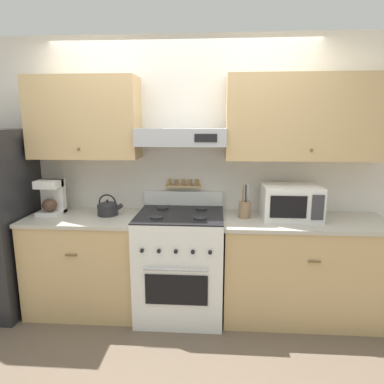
{
  "coord_description": "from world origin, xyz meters",
  "views": [
    {
      "loc": [
        0.31,
        -2.63,
        1.76
      ],
      "look_at": [
        0.11,
        0.28,
        1.16
      ],
      "focal_mm": 32.0,
      "sensor_mm": 36.0,
      "label": 1
    }
  ],
  "objects_px": {
    "stove_range": "(181,263)",
    "coffee_maker": "(51,197)",
    "utensil_crock": "(245,209)",
    "microwave": "(291,202)",
    "tea_kettle": "(108,208)"
  },
  "relations": [
    {
      "from": "utensil_crock",
      "to": "coffee_maker",
      "type": "bearing_deg",
      "value": 179.18
    },
    {
      "from": "tea_kettle",
      "to": "coffee_maker",
      "type": "relative_size",
      "value": 0.75
    },
    {
      "from": "stove_range",
      "to": "utensil_crock",
      "type": "xyz_separation_m",
      "value": [
        0.58,
        0.07,
        0.51
      ]
    },
    {
      "from": "stove_range",
      "to": "microwave",
      "type": "bearing_deg",
      "value": 4.89
    },
    {
      "from": "stove_range",
      "to": "coffee_maker",
      "type": "bearing_deg",
      "value": 175.7
    },
    {
      "from": "stove_range",
      "to": "tea_kettle",
      "type": "height_order",
      "value": "tea_kettle"
    },
    {
      "from": "coffee_maker",
      "to": "microwave",
      "type": "xyz_separation_m",
      "value": [
        2.21,
        -0.01,
        -0.01
      ]
    },
    {
      "from": "utensil_crock",
      "to": "microwave",
      "type": "bearing_deg",
      "value": 2.5
    },
    {
      "from": "tea_kettle",
      "to": "coffee_maker",
      "type": "distance_m",
      "value": 0.55
    },
    {
      "from": "stove_range",
      "to": "microwave",
      "type": "relative_size",
      "value": 2.18
    },
    {
      "from": "stove_range",
      "to": "utensil_crock",
      "type": "height_order",
      "value": "utensil_crock"
    },
    {
      "from": "stove_range",
      "to": "coffee_maker",
      "type": "relative_size",
      "value": 3.39
    },
    {
      "from": "coffee_maker",
      "to": "utensil_crock",
      "type": "xyz_separation_m",
      "value": [
        1.8,
        -0.03,
        -0.08
      ]
    },
    {
      "from": "tea_kettle",
      "to": "utensil_crock",
      "type": "xyz_separation_m",
      "value": [
        1.26,
        0.0,
        0.01
      ]
    },
    {
      "from": "coffee_maker",
      "to": "microwave",
      "type": "distance_m",
      "value": 2.21
    }
  ]
}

